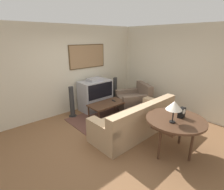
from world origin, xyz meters
The scene contains 14 objects.
ground_plane centered at (0.00, 0.00, 0.00)m, with size 12.00×12.00×0.00m, color brown.
wall_back centered at (0.01, 2.13, 1.36)m, with size 12.00×0.10×2.70m.
wall_right centered at (2.63, 0.00, 1.35)m, with size 0.06×12.00×2.70m.
area_rug centered at (0.50, 0.90, 0.01)m, with size 1.97×1.52×0.01m.
tv centered at (0.72, 1.70, 0.51)m, with size 1.04×0.60×1.07m.
couch centered at (0.55, -0.22, 0.31)m, with size 2.30×0.93×0.85m.
armchair centered at (1.72, 0.87, 0.29)m, with size 1.27×1.23×0.85m.
coffee_table centered at (0.62, 0.96, 0.41)m, with size 1.14×0.59×0.45m.
console_table centered at (0.55, -1.27, 0.71)m, with size 1.18×1.18×0.78m.
table_lamp centered at (0.36, -1.30, 1.12)m, with size 0.31×0.31×0.44m.
mantel_clock centered at (0.69, -1.30, 0.88)m, with size 0.16×0.10×0.21m.
remote centered at (0.88, 0.97, 0.46)m, with size 0.07×0.16×0.02m.
speaker_tower_left centered at (-0.16, 1.70, 0.45)m, with size 0.24×0.24×0.95m.
speaker_tower_right centered at (1.60, 1.70, 0.45)m, with size 0.24×0.24×0.95m.
Camera 1 is at (-2.50, -2.80, 2.34)m, focal length 28.00 mm.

